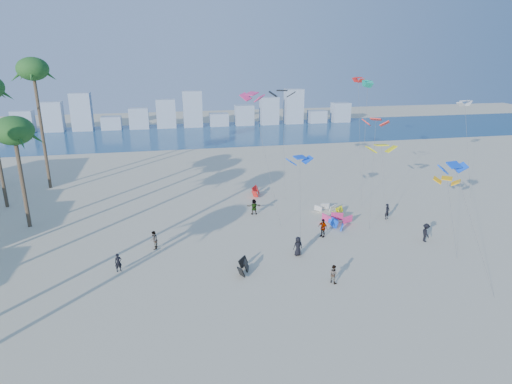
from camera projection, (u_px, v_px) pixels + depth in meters
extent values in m
plane|color=beige|center=(261.00, 337.00, 28.10)|extent=(220.00, 220.00, 0.00)
plane|color=navy|center=(190.00, 134.00, 95.13)|extent=(220.00, 220.00, 0.00)
imported|color=black|center=(118.00, 263.00, 36.24)|extent=(0.66, 0.53, 1.58)
imported|color=gray|center=(333.00, 274.00, 34.47)|extent=(0.89, 0.94, 1.53)
imported|color=black|center=(298.00, 246.00, 39.01)|extent=(0.95, 0.70, 1.77)
imported|color=gray|center=(323.00, 228.00, 42.92)|extent=(0.98, 1.17, 1.88)
imported|color=black|center=(426.00, 233.00, 41.86)|extent=(0.85, 1.27, 1.82)
imported|color=gray|center=(254.00, 207.00, 48.84)|extent=(1.68, 0.70, 1.76)
imported|color=black|center=(387.00, 211.00, 47.46)|extent=(0.75, 0.68, 1.73)
imported|color=gray|center=(154.00, 240.00, 40.30)|extent=(0.78, 0.93, 1.74)
cylinder|color=#595959|center=(300.00, 206.00, 39.72)|extent=(1.08, 4.53, 8.06)
cylinder|color=#595959|center=(373.00, 173.00, 46.30)|extent=(2.74, 5.94, 10.33)
cylinder|color=#595959|center=(384.00, 184.00, 46.39)|extent=(0.12, 2.58, 7.95)
cylinder|color=#595959|center=(266.00, 160.00, 45.55)|extent=(2.20, 4.69, 13.21)
cylinder|color=#595959|center=(364.00, 144.00, 50.78)|extent=(0.94, 2.54, 14.18)
cylinder|color=#595959|center=(452.00, 216.00, 40.69)|extent=(2.05, 5.71, 5.64)
cylinder|color=#595959|center=(284.00, 146.00, 52.81)|extent=(0.13, 2.78, 12.92)
cylinder|color=#595959|center=(468.00, 149.00, 54.70)|extent=(0.93, 5.00, 11.40)
cylinder|color=#595959|center=(474.00, 230.00, 33.37)|extent=(1.34, 4.97, 9.01)
cylinder|color=#595959|center=(359.00, 127.00, 64.22)|extent=(0.85, 4.94, 13.63)
cylinder|color=brown|center=(22.00, 180.00, 44.16)|extent=(0.40, 0.40, 10.05)
ellipsoid|color=#205C21|center=(14.00, 131.00, 42.61)|extent=(3.80, 3.80, 2.85)
cylinder|color=brown|center=(42.00, 131.00, 56.19)|extent=(0.40, 0.40, 15.29)
ellipsoid|color=#205C21|center=(33.00, 69.00, 53.82)|extent=(3.80, 3.80, 2.85)
cube|color=#9EADBF|center=(23.00, 122.00, 96.79)|extent=(4.40, 3.00, 4.80)
cube|color=#9EADBF|center=(53.00, 117.00, 97.71)|extent=(4.40, 3.00, 6.60)
cube|color=#9EADBF|center=(82.00, 112.00, 98.63)|extent=(4.40, 3.00, 8.40)
cube|color=#9EADBF|center=(111.00, 123.00, 100.66)|extent=(4.40, 3.00, 3.00)
cube|color=#9EADBF|center=(139.00, 118.00, 101.58)|extent=(4.40, 3.00, 4.80)
cube|color=#9EADBF|center=(166.00, 114.00, 102.50)|extent=(4.40, 3.00, 6.60)
cube|color=#9EADBF|center=(193.00, 109.00, 103.42)|extent=(4.40, 3.00, 8.40)
cube|color=#9EADBF|center=(219.00, 120.00, 105.45)|extent=(4.40, 3.00, 3.00)
cube|color=#9EADBF|center=(244.00, 115.00, 106.37)|extent=(4.40, 3.00, 4.80)
cube|color=#9EADBF|center=(269.00, 111.00, 107.29)|extent=(4.40, 3.00, 6.60)
cube|color=#9EADBF|center=(294.00, 106.00, 108.21)|extent=(4.40, 3.00, 8.40)
cube|color=#9EADBF|center=(317.00, 117.00, 110.25)|extent=(4.40, 3.00, 3.00)
cube|color=#9EADBF|center=(341.00, 112.00, 111.17)|extent=(4.40, 3.00, 4.80)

